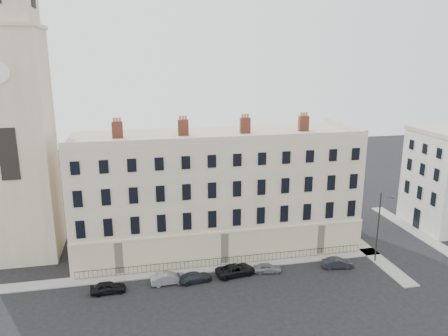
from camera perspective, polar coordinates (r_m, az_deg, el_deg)
The scene contains 14 objects.
ground at distance 51.33m, azimuth 8.32°, elevation -14.52°, with size 160.00×160.00×0.00m, color black.
terrace at distance 57.47m, azimuth -1.15°, elevation -2.97°, with size 36.22×12.22×17.00m.
church_tower at distance 57.80m, azimuth -25.92°, elevation 7.01°, with size 8.00×8.13×44.00m.
pavement_terrace at distance 53.37m, azimuth -4.01°, elevation -13.11°, with size 48.00×2.00×0.12m, color gray.
pavement_east_return at distance 62.91m, azimuth 17.07°, elevation -9.28°, with size 2.00×24.00×0.12m, color gray.
pavement_adjacent at distance 69.62m, azimuth 23.55°, elevation -7.53°, with size 2.00×20.00×0.12m, color gray.
railings at distance 54.11m, azimuth 0.20°, elevation -12.08°, with size 35.00×0.04×0.96m.
car_a at distance 50.08m, azimuth -14.90°, elevation -14.84°, with size 1.52×3.77×1.28m, color black.
car_b at distance 50.62m, azimuth -7.28°, elevation -14.09°, with size 1.37×3.94×1.30m, color slate.
car_c at distance 50.72m, azimuth -3.80°, elevation -14.04°, with size 1.58×3.88×1.13m, color black.
car_d at distance 51.98m, azimuth 1.50°, elevation -13.16°, with size 2.13×4.62×1.28m, color black.
car_e at distance 52.81m, azimuth 5.68°, elevation -12.85°, with size 1.33×3.31×1.13m, color slate.
car_f at distance 55.31m, azimuth 14.64°, elevation -11.91°, with size 1.27×3.65×1.20m, color black.
streetlamp at distance 56.44m, azimuth 19.61°, elevation -6.91°, with size 0.83×1.86×8.98m.
Camera 1 is at (-16.32, -41.82, 24.88)m, focal length 35.00 mm.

